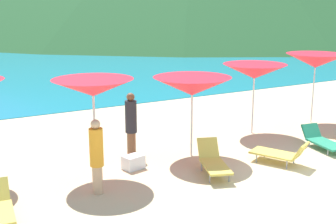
% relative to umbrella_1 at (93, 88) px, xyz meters
% --- Properties ---
extents(ground_plane, '(50.00, 100.00, 0.30)m').
position_rel_umbrella_1_xyz_m(ground_plane, '(4.19, 6.90, -2.30)').
color(ground_plane, beige).
extents(umbrella_1, '(1.93, 1.93, 2.36)m').
position_rel_umbrella_1_xyz_m(umbrella_1, '(0.00, 0.00, 0.00)').
color(umbrella_1, silver).
rests_on(umbrella_1, ground_plane).
extents(umbrella_2, '(2.27, 2.27, 2.16)m').
position_rel_umbrella_1_xyz_m(umbrella_2, '(2.79, 0.17, -0.24)').
color(umbrella_2, silver).
rests_on(umbrella_2, ground_plane).
extents(umbrella_3, '(2.12, 2.12, 2.20)m').
position_rel_umbrella_1_xyz_m(umbrella_3, '(5.64, 1.08, -0.18)').
color(umbrella_3, silver).
rests_on(umbrella_3, ground_plane).
extents(umbrella_4, '(2.19, 2.19, 2.38)m').
position_rel_umbrella_1_xyz_m(umbrella_4, '(8.27, 1.08, -0.01)').
color(umbrella_4, silver).
rests_on(umbrella_4, ground_plane).
extents(lounge_chair_0, '(0.79, 1.52, 0.58)m').
position_rel_umbrella_1_xyz_m(lounge_chair_0, '(6.34, -1.15, -1.91)').
color(lounge_chair_0, '#268C66').
rests_on(lounge_chair_0, ground_plane).
extents(lounge_chair_1, '(0.98, 1.54, 0.73)m').
position_rel_umbrella_1_xyz_m(lounge_chair_1, '(2.53, -1.21, -1.82)').
color(lounge_chair_1, '#D8BF4C').
rests_on(lounge_chair_1, ground_plane).
extents(lounge_chair_3, '(1.13, 1.52, 0.65)m').
position_rel_umbrella_1_xyz_m(lounge_chair_3, '(4.44, -1.50, -1.86)').
color(lounge_chair_3, '#D8BF4C').
rests_on(lounge_chair_3, ground_plane).
extents(beachgoer_0, '(0.30, 0.30, 1.66)m').
position_rel_umbrella_1_xyz_m(beachgoer_0, '(-0.32, -0.94, -1.27)').
color(beachgoer_0, '#DBAA84').
rests_on(beachgoer_0, ground_plane).
extents(beachgoer_1, '(0.31, 0.31, 1.74)m').
position_rel_umbrella_1_xyz_m(beachgoer_1, '(1.36, 0.93, -1.22)').
color(beachgoer_1, brown).
rests_on(beachgoer_1, ground_plane).
extents(cooler_box, '(0.57, 0.46, 0.34)m').
position_rel_umbrella_1_xyz_m(cooler_box, '(0.99, 0.04, -1.98)').
color(cooler_box, white).
rests_on(cooler_box, ground_plane).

